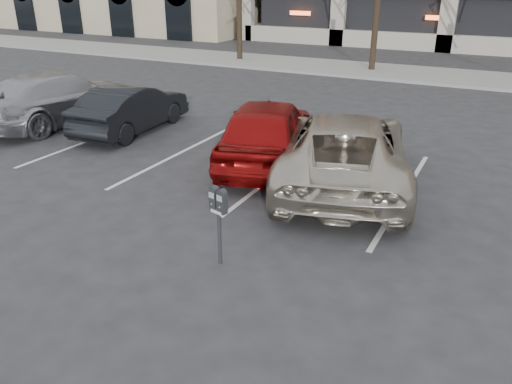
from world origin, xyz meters
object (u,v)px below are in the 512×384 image
object	(u,v)px
car_silver	(60,98)
car_red	(267,130)
suv_silver	(344,149)
parking_meter	(218,207)
car_dark	(132,108)

from	to	relation	value
car_silver	car_red	bearing A→B (deg)	-178.11
suv_silver	car_silver	distance (m)	9.14
car_red	car_silver	bearing A→B (deg)	-18.67
parking_meter	car_silver	xyz separation A→B (m)	(-8.45, 4.78, -0.19)
suv_silver	car_red	xyz separation A→B (m)	(-2.02, 0.43, 0.02)
parking_meter	suv_silver	distance (m)	4.09
car_red	car_dark	distance (m)	4.62
suv_silver	car_dark	distance (m)	6.68
parking_meter	suv_silver	bearing A→B (deg)	95.82
car_dark	car_silver	distance (m)	2.52
car_dark	car_silver	size ratio (longest dim) A/B	0.76
parking_meter	suv_silver	size ratio (longest dim) A/B	0.21
car_red	car_dark	size ratio (longest dim) A/B	1.15
parking_meter	car_dark	size ratio (longest dim) A/B	0.31
suv_silver	car_dark	world-z (taller)	suv_silver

